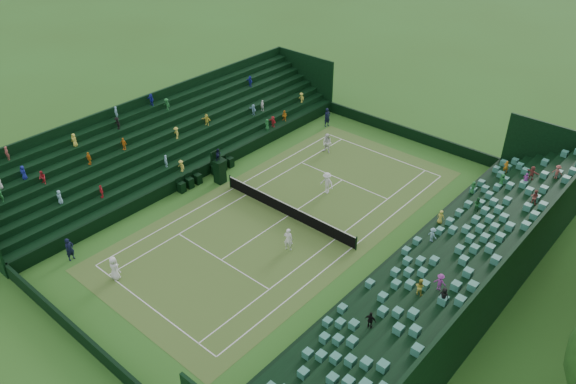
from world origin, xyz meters
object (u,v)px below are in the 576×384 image
at_px(umpire_chair, 219,168).
at_px(player_far_west, 327,143).
at_px(player_near_east, 288,239).
at_px(tennis_net, 288,210).
at_px(player_near_west, 114,268).
at_px(player_far_east, 327,183).

distance_m(umpire_chair, player_far_west, 9.72).
bearing_deg(player_near_east, tennis_net, -71.50).
height_order(umpire_chair, player_near_east, umpire_chair).
relative_size(tennis_net, umpire_chair, 4.05).
relative_size(umpire_chair, player_near_east, 1.75).
xyz_separation_m(tennis_net, player_near_east, (2.47, -2.81, 0.30)).
xyz_separation_m(tennis_net, umpire_chair, (-6.92, 0.02, 0.71)).
bearing_deg(tennis_net, player_near_west, -106.75).
distance_m(umpire_chair, player_near_east, 9.82).
height_order(tennis_net, player_near_east, player_near_east).
height_order(player_near_west, player_far_east, player_far_east).
bearing_deg(player_far_east, tennis_net, -93.63).
bearing_deg(player_far_east, umpire_chair, -150.92).
xyz_separation_m(player_near_west, player_near_east, (6.00, 8.90, 0.03)).
bearing_deg(player_near_west, tennis_net, -118.01).
xyz_separation_m(umpire_chair, player_far_west, (3.27, 9.14, -0.38)).
bearing_deg(player_far_east, player_near_west, -104.39).
height_order(tennis_net, player_far_west, player_far_west).
relative_size(player_near_west, player_far_east, 0.93).
bearing_deg(player_near_east, player_far_east, -94.59).
relative_size(tennis_net, player_near_west, 7.35).
relative_size(player_far_west, player_far_east, 1.00).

